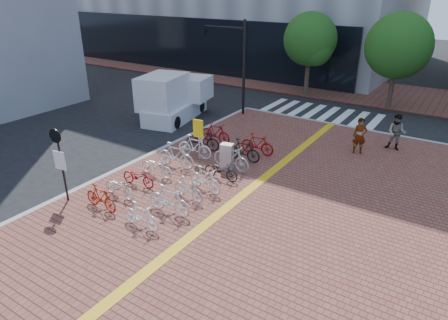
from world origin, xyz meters
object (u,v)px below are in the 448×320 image
Objects in this scene: bike_9 at (169,200)px; bike_14 at (243,150)px; bike_5 at (195,147)px; pedestrian_b at (396,132)px; bike_1 at (119,187)px; yellow_sign at (198,132)px; bike_7 at (215,133)px; traffic_light_pole at (226,49)px; bike_12 at (221,170)px; bike_2 at (138,176)px; bike_11 at (205,179)px; utility_box at (227,156)px; bike_4 at (176,155)px; bike_6 at (203,140)px; notice_sign at (60,156)px; bike_8 at (141,216)px; bike_15 at (257,144)px; bike_10 at (188,189)px; bike_3 at (156,166)px; bike_0 at (101,197)px; box_truck at (174,98)px; pedestrian_a at (360,136)px.

bike_9 reaches higher than bike_14.
bike_5 is 1.01× the size of pedestrian_b.
yellow_sign is (0.45, 4.65, 0.96)m from bike_1.
bike_7 is 6.77m from traffic_light_pole.
bike_7 is at bearing 59.33° from bike_14.
bike_12 is at bearing -34.03° from bike_1.
bike_2 is at bearing -98.01° from yellow_sign.
bike_11 is 1.23m from bike_12.
utility_box is at bearing -23.48° from bike_1.
traffic_light_pole is (-2.93, 8.73, 3.41)m from bike_4.
bike_6 is at bearing 20.89° from bike_9.
bike_4 is 3.58m from bike_7.
notice_sign is at bearing 106.63° from bike_9.
traffic_light_pole reaches higher than bike_11.
bike_4 is at bearing 24.54° from bike_8.
bike_15 is (0.00, 6.63, -0.03)m from bike_9.
traffic_light_pole reaches higher than bike_10.
bike_7 is at bearing 104.68° from yellow_sign.
bike_10 reaches higher than bike_1.
traffic_light_pole is at bearing 37.76° from bike_11.
bike_9 reaches higher than bike_3.
bike_0 is 11.40m from box_truck.
traffic_light_pole is (-2.79, 10.99, 3.58)m from bike_2.
box_truck is at bearing 60.10° from bike_14.
bike_11 is 3.43m from bike_14.
bike_5 reaches higher than bike_6.
notice_sign is (-1.40, -7.06, 1.32)m from bike_6.
bike_14 is (-0.17, 5.55, -0.02)m from bike_9.
bike_2 is 4.63m from bike_6.
bike_6 is at bearing -36.61° from box_truck.
bike_9 reaches higher than bike_8.
yellow_sign is at bearing -138.58° from pedestrian_b.
bike_12 is 1.36× the size of utility_box.
bike_12 is at bearing -177.75° from bike_14.
box_truck reaches higher than bike_12.
utility_box is 0.21× the size of traffic_light_pole.
bike_0 is 3.24m from bike_3.
yellow_sign is at bearing 132.73° from bike_15.
bike_7 is 0.91× the size of yellow_sign.
bike_0 is 5.76m from yellow_sign.
bike_15 is at bearing -45.24° from traffic_light_pole.
bike_8 is at bearing -170.90° from bike_6.
bike_3 is 0.88× the size of bike_4.
bike_4 reaches higher than bike_10.
bike_11 is 1.43× the size of utility_box.
bike_15 is at bearing -141.13° from pedestrian_b.
bike_12 is at bearing -38.28° from box_truck.
pedestrian_a is (6.67, 3.87, 0.35)m from bike_6.
bike_10 is at bearing -111.09° from bike_3.
bike_2 is at bearing 123.05° from bike_11.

